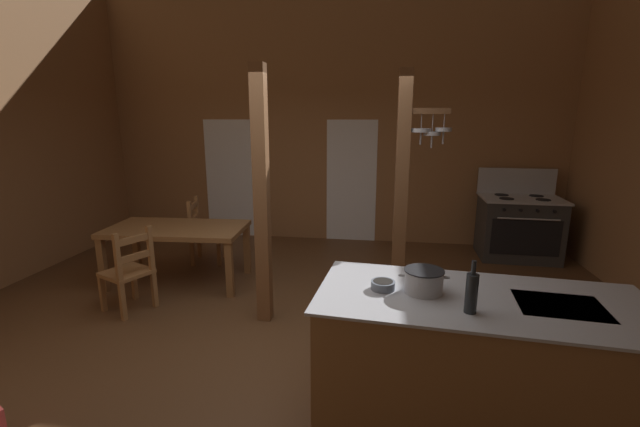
{
  "coord_description": "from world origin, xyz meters",
  "views": [
    {
      "loc": [
        0.86,
        -3.38,
        2.1
      ],
      "look_at": [
        0.21,
        1.07,
        1.04
      ],
      "focal_mm": 23.29,
      "sensor_mm": 36.0,
      "label": 1
    }
  ],
  "objects_px": {
    "ladderback_chair_near_window": "(129,272)",
    "bottle_tall_on_counter": "(472,292)",
    "kitchen_island": "(475,361)",
    "dining_table": "(177,233)",
    "stockpot_on_counter": "(424,281)",
    "ladderback_chair_by_post": "(204,232)",
    "mixing_bowl_on_counter": "(383,285)",
    "stove_range": "(518,227)"
  },
  "relations": [
    {
      "from": "ladderback_chair_near_window",
      "to": "bottle_tall_on_counter",
      "type": "bearing_deg",
      "value": -24.38
    },
    {
      "from": "kitchen_island",
      "to": "ladderback_chair_near_window",
      "type": "xyz_separation_m",
      "value": [
        -3.36,
        1.24,
        -0.02
      ]
    },
    {
      "from": "dining_table",
      "to": "ladderback_chair_near_window",
      "type": "relative_size",
      "value": 1.84
    },
    {
      "from": "bottle_tall_on_counter",
      "to": "ladderback_chair_near_window",
      "type": "bearing_deg",
      "value": 155.62
    },
    {
      "from": "kitchen_island",
      "to": "stockpot_on_counter",
      "type": "height_order",
      "value": "stockpot_on_counter"
    },
    {
      "from": "ladderback_chair_by_post",
      "to": "mixing_bowl_on_counter",
      "type": "relative_size",
      "value": 5.71
    },
    {
      "from": "stove_range",
      "to": "ladderback_chair_by_post",
      "type": "distance_m",
      "value": 4.7
    },
    {
      "from": "ladderback_chair_near_window",
      "to": "stockpot_on_counter",
      "type": "distance_m",
      "value": 3.27
    },
    {
      "from": "stockpot_on_counter",
      "to": "stove_range",
      "type": "bearing_deg",
      "value": 64.45
    },
    {
      "from": "stockpot_on_counter",
      "to": "mixing_bowl_on_counter",
      "type": "relative_size",
      "value": 2.03
    },
    {
      "from": "dining_table",
      "to": "ladderback_chair_by_post",
      "type": "relative_size",
      "value": 1.84
    },
    {
      "from": "ladderback_chair_by_post",
      "to": "bottle_tall_on_counter",
      "type": "height_order",
      "value": "bottle_tall_on_counter"
    },
    {
      "from": "dining_table",
      "to": "bottle_tall_on_counter",
      "type": "xyz_separation_m",
      "value": [
        3.1,
        -2.32,
        0.42
      ]
    },
    {
      "from": "ladderback_chair_by_post",
      "to": "bottle_tall_on_counter",
      "type": "relative_size",
      "value": 2.86
    },
    {
      "from": "dining_table",
      "to": "mixing_bowl_on_counter",
      "type": "xyz_separation_m",
      "value": [
        2.58,
        -2.04,
        0.31
      ]
    },
    {
      "from": "dining_table",
      "to": "ladderback_chair_by_post",
      "type": "height_order",
      "value": "ladderback_chair_by_post"
    },
    {
      "from": "stockpot_on_counter",
      "to": "ladderback_chair_near_window",
      "type": "bearing_deg",
      "value": 158.11
    },
    {
      "from": "kitchen_island",
      "to": "bottle_tall_on_counter",
      "type": "distance_m",
      "value": 0.65
    },
    {
      "from": "ladderback_chair_near_window",
      "to": "ladderback_chair_by_post",
      "type": "bearing_deg",
      "value": 85.06
    },
    {
      "from": "dining_table",
      "to": "mixing_bowl_on_counter",
      "type": "height_order",
      "value": "mixing_bowl_on_counter"
    },
    {
      "from": "dining_table",
      "to": "ladderback_chair_by_post",
      "type": "xyz_separation_m",
      "value": [
        0.0,
        0.8,
        -0.2
      ]
    },
    {
      "from": "kitchen_island",
      "to": "dining_table",
      "type": "xyz_separation_m",
      "value": [
        -3.22,
        2.09,
        0.18
      ]
    },
    {
      "from": "ladderback_chair_by_post",
      "to": "stove_range",
      "type": "bearing_deg",
      "value": 10.55
    },
    {
      "from": "dining_table",
      "to": "bottle_tall_on_counter",
      "type": "bearing_deg",
      "value": -36.75
    },
    {
      "from": "stockpot_on_counter",
      "to": "mixing_bowl_on_counter",
      "type": "height_order",
      "value": "stockpot_on_counter"
    },
    {
      "from": "stove_range",
      "to": "kitchen_island",
      "type": "bearing_deg",
      "value": -110.47
    },
    {
      "from": "kitchen_island",
      "to": "ladderback_chair_near_window",
      "type": "height_order",
      "value": "ladderback_chair_near_window"
    },
    {
      "from": "ladderback_chair_near_window",
      "to": "mixing_bowl_on_counter",
      "type": "relative_size",
      "value": 5.71
    },
    {
      "from": "mixing_bowl_on_counter",
      "to": "bottle_tall_on_counter",
      "type": "xyz_separation_m",
      "value": [
        0.53,
        -0.28,
        0.1
      ]
    },
    {
      "from": "mixing_bowl_on_counter",
      "to": "bottle_tall_on_counter",
      "type": "bearing_deg",
      "value": -27.66
    },
    {
      "from": "dining_table",
      "to": "mixing_bowl_on_counter",
      "type": "bearing_deg",
      "value": -38.38
    },
    {
      "from": "stove_range",
      "to": "stockpot_on_counter",
      "type": "xyz_separation_m",
      "value": [
        -1.77,
        -3.7,
        0.53
      ]
    },
    {
      "from": "stove_range",
      "to": "ladderback_chair_near_window",
      "type": "height_order",
      "value": "stove_range"
    },
    {
      "from": "kitchen_island",
      "to": "stove_range",
      "type": "xyz_separation_m",
      "value": [
        1.4,
        3.74,
        0.02
      ]
    },
    {
      "from": "mixing_bowl_on_counter",
      "to": "bottle_tall_on_counter",
      "type": "distance_m",
      "value": 0.6
    },
    {
      "from": "stove_range",
      "to": "ladderback_chair_near_window",
      "type": "xyz_separation_m",
      "value": [
        -4.76,
        -2.5,
        -0.03
      ]
    },
    {
      "from": "kitchen_island",
      "to": "ladderback_chair_near_window",
      "type": "distance_m",
      "value": 3.58
    },
    {
      "from": "stockpot_on_counter",
      "to": "bottle_tall_on_counter",
      "type": "bearing_deg",
      "value": -46.59
    },
    {
      "from": "stove_range",
      "to": "bottle_tall_on_counter",
      "type": "xyz_separation_m",
      "value": [
        -1.52,
        -3.97,
        0.59
      ]
    },
    {
      "from": "stove_range",
      "to": "ladderback_chair_near_window",
      "type": "distance_m",
      "value": 5.38
    },
    {
      "from": "ladderback_chair_by_post",
      "to": "mixing_bowl_on_counter",
      "type": "distance_m",
      "value": 3.87
    },
    {
      "from": "kitchen_island",
      "to": "mixing_bowl_on_counter",
      "type": "bearing_deg",
      "value": 175.84
    }
  ]
}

